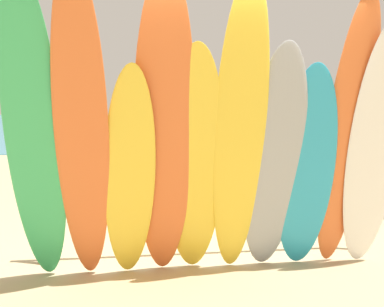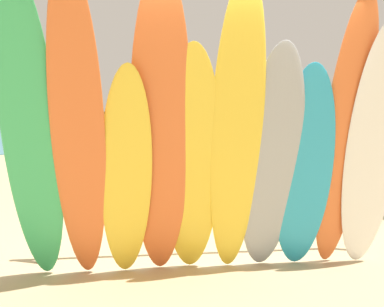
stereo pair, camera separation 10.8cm
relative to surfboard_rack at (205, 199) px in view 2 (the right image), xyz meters
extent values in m
plane|color=tan|center=(0.00, 14.00, -0.62)|extent=(60.00, 60.00, 0.00)
cube|color=teal|center=(0.00, 30.58, -0.61)|extent=(60.00, 40.00, 0.02)
cylinder|color=brown|center=(-1.71, 0.00, -0.25)|extent=(0.07, 0.07, 0.75)
cylinder|color=brown|center=(1.71, 0.00, -0.25)|extent=(0.07, 0.07, 0.75)
cylinder|color=brown|center=(0.00, 0.00, 0.13)|extent=(3.53, 0.06, 0.06)
ellipsoid|color=#38B266|center=(-1.62, -0.74, 0.73)|extent=(0.57, 0.98, 2.70)
ellipsoid|color=orange|center=(-1.22, -0.80, 0.76)|extent=(0.51, 1.04, 2.75)
ellipsoid|color=yellow|center=(-0.81, -0.65, 0.37)|extent=(0.52, 0.72, 1.98)
ellipsoid|color=orange|center=(-0.51, -0.69, 0.76)|extent=(0.57, 0.89, 2.76)
ellipsoid|color=yellow|center=(-0.22, -0.60, 0.46)|extent=(0.59, 0.76, 2.16)
ellipsoid|color=yellow|center=(0.18, -0.71, 0.75)|extent=(0.49, 0.88, 2.73)
ellipsoid|color=#999EA3|center=(0.54, -0.60, 0.48)|extent=(0.62, 0.74, 2.19)
ellipsoid|color=#289EC6|center=(0.88, -0.56, 0.38)|extent=(0.59, 0.61, 2.01)
ellipsoid|color=orange|center=(1.26, -0.61, 0.70)|extent=(0.54, 0.78, 2.65)
ellipsoid|color=white|center=(1.53, -0.63, 0.58)|extent=(0.56, 0.69, 2.39)
cylinder|color=brown|center=(-1.27, 4.07, -0.21)|extent=(0.12, 0.12, 0.81)
cylinder|color=brown|center=(-1.60, 4.12, -0.21)|extent=(0.12, 0.12, 0.81)
cube|color=#33A36B|center=(-1.43, 4.10, 0.13)|extent=(0.44, 0.27, 0.19)
cube|color=orange|center=(-1.43, 4.10, 0.51)|extent=(0.45, 0.28, 0.64)
sphere|color=brown|center=(-1.43, 4.10, 0.94)|extent=(0.23, 0.23, 0.23)
cylinder|color=brown|center=(-1.17, 4.06, 0.55)|extent=(0.10, 0.10, 0.56)
cylinder|color=brown|center=(-1.70, 4.14, 0.55)|extent=(0.10, 0.10, 0.56)
cylinder|color=brown|center=(-2.02, 6.05, -0.25)|extent=(0.11, 0.11, 0.73)
cylinder|color=brown|center=(-2.16, 5.78, -0.25)|extent=(0.11, 0.11, 0.73)
cube|color=#DB333D|center=(-2.09, 5.91, 0.06)|extent=(0.39, 0.24, 0.18)
cube|color=silver|center=(-2.09, 5.91, 0.40)|extent=(0.35, 0.43, 0.57)
sphere|color=brown|center=(-2.09, 5.91, 0.79)|extent=(0.21, 0.21, 0.21)
cylinder|color=brown|center=(-1.98, 6.13, 0.43)|extent=(0.09, 0.09, 0.51)
cylinder|color=brown|center=(-2.20, 5.70, 0.43)|extent=(0.09, 0.09, 0.51)
cylinder|color=#9E704C|center=(-2.64, 7.57, -0.21)|extent=(0.13, 0.13, 0.83)
cylinder|color=#9E704C|center=(-2.76, 7.89, -0.21)|extent=(0.13, 0.13, 0.83)
cube|color=#DB333D|center=(-2.70, 7.73, 0.14)|extent=(0.44, 0.27, 0.20)
cube|color=#B23399|center=(-2.70, 7.73, 0.53)|extent=(0.36, 0.48, 0.65)
sphere|color=#9E704C|center=(-2.70, 7.73, 0.97)|extent=(0.23, 0.23, 0.23)
cylinder|color=#9E704C|center=(-2.61, 7.47, 0.56)|extent=(0.10, 0.10, 0.57)
cylinder|color=#9E704C|center=(-2.80, 7.99, 0.56)|extent=(0.10, 0.10, 0.57)
cylinder|color=#B7B7BC|center=(2.89, 2.40, -0.48)|extent=(0.02, 0.02, 0.28)
cylinder|color=#B7B7BC|center=(2.94, 2.78, -0.48)|extent=(0.02, 0.02, 0.28)
cylinder|color=#B7B7BC|center=(3.36, 2.72, -0.48)|extent=(0.02, 0.02, 0.28)
cube|color=silver|center=(3.12, 2.56, -0.32)|extent=(0.56, 0.52, 0.03)
cube|color=silver|center=(3.17, 2.90, -0.06)|extent=(0.53, 0.33, 0.51)
camera|label=1|loc=(-0.89, -5.21, 1.05)|focal=47.71mm
camera|label=2|loc=(-0.79, -5.22, 1.05)|focal=47.71mm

